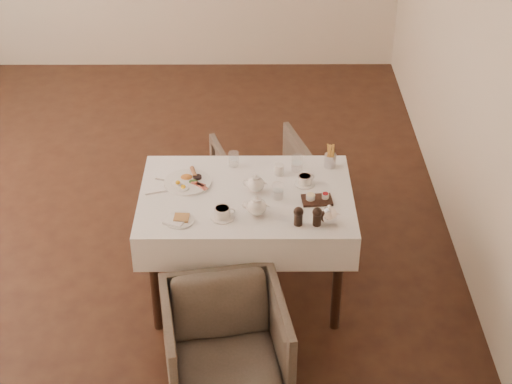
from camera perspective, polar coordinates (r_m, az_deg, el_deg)
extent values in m
plane|color=black|center=(5.96, -8.32, -0.98)|extent=(5.00, 5.00, 0.00)
plane|color=beige|center=(3.15, -15.80, -5.54)|extent=(4.50, 0.00, 4.50)
plane|color=beige|center=(5.39, 15.24, 11.80)|extent=(0.00, 5.00, 5.00)
cube|color=black|center=(4.71, -0.72, -0.51)|extent=(1.20, 0.80, 0.04)
cube|color=white|center=(4.75, -0.71, -1.32)|extent=(1.28, 0.88, 0.23)
cylinder|color=black|center=(5.23, -6.59, -1.73)|extent=(0.06, 0.06, 0.70)
cylinder|color=black|center=(5.22, 5.27, -1.71)|extent=(0.06, 0.06, 0.70)
cylinder|color=black|center=(4.70, -7.36, -6.59)|extent=(0.06, 0.06, 0.70)
cylinder|color=black|center=(4.69, 5.94, -6.58)|extent=(0.06, 0.06, 0.70)
imported|color=#4B4137|center=(4.36, -2.22, -11.06)|extent=(0.76, 0.77, 0.61)
imported|color=#4B4137|center=(5.68, 0.41, 0.97)|extent=(0.77, 0.79, 0.57)
cylinder|color=white|center=(4.80, -4.99, 0.72)|extent=(0.29, 0.29, 0.01)
ellipsoid|color=#C46D23|center=(4.83, -5.08, 1.17)|extent=(0.07, 0.07, 0.02)
cylinder|color=brown|center=(4.86, -4.56, 1.46)|extent=(0.05, 0.11, 0.03)
cylinder|color=black|center=(4.82, -4.29, 1.08)|extent=(0.05, 0.05, 0.02)
cube|color=maroon|center=(4.75, -4.10, 0.49)|extent=(0.10, 0.09, 0.01)
ellipsoid|color=#264C19|center=(4.79, -4.57, 0.79)|extent=(0.06, 0.05, 0.02)
cylinder|color=white|center=(4.48, -5.56, -2.04)|extent=(0.17, 0.17, 0.01)
cube|color=brown|center=(4.49, -5.44, -1.87)|extent=(0.09, 0.09, 0.01)
cube|color=white|center=(4.47, -5.95, -2.14)|extent=(0.14, 0.12, 0.01)
cylinder|color=white|center=(4.85, 1.69, 1.64)|extent=(0.07, 0.07, 0.07)
cylinder|color=white|center=(4.49, -2.45, -1.83)|extent=(0.14, 0.14, 0.01)
cylinder|color=white|center=(4.47, -2.46, -1.48)|extent=(0.09, 0.09, 0.06)
cylinder|color=#A4734A|center=(4.46, -2.47, -1.19)|extent=(0.08, 0.08, 0.00)
cylinder|color=white|center=(4.78, 3.56, 0.60)|extent=(0.13, 0.13, 0.01)
cylinder|color=white|center=(4.77, 3.57, 0.91)|extent=(0.11, 0.11, 0.05)
cylinder|color=#A4734A|center=(4.75, 3.58, 1.17)|extent=(0.07, 0.07, 0.00)
cylinder|color=silver|center=(4.94, -1.64, 2.42)|extent=(0.09, 0.09, 0.09)
cylinder|color=silver|center=(4.63, 1.59, 0.08)|extent=(0.09, 0.09, 0.10)
cylinder|color=silver|center=(4.89, 3.00, 2.11)|extent=(0.08, 0.08, 0.10)
cube|color=black|center=(4.64, 4.46, -0.59)|extent=(0.19, 0.13, 0.02)
cylinder|color=white|center=(4.62, 3.98, -0.36)|extent=(0.05, 0.05, 0.03)
cylinder|color=maroon|center=(4.64, 5.07, -0.29)|extent=(0.04, 0.04, 0.03)
cylinder|color=silver|center=(4.94, 5.42, 2.29)|extent=(0.07, 0.07, 0.09)
cube|color=silver|center=(4.83, -6.27, 0.77)|extent=(0.19, 0.08, 0.00)
cube|color=silver|center=(4.74, -6.93, -0.01)|extent=(0.18, 0.07, 0.00)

